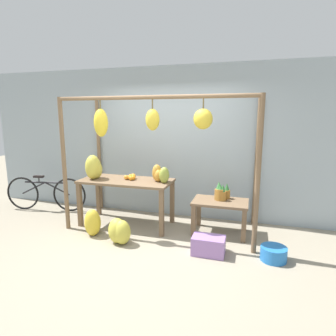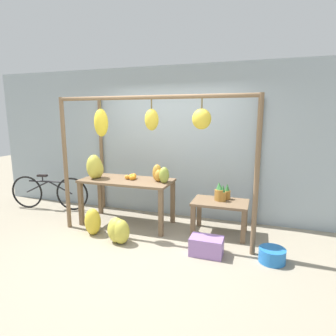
# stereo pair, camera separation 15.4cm
# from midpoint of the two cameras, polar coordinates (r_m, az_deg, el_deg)

# --- Properties ---
(ground_plane) EXTENTS (20.00, 20.00, 0.00)m
(ground_plane) POSITION_cam_midpoint_polar(r_m,az_deg,el_deg) (4.26, -4.24, -16.06)
(ground_plane) COLOR gray
(shop_wall_back) EXTENTS (8.00, 0.08, 2.80)m
(shop_wall_back) POSITION_cam_midpoint_polar(r_m,az_deg,el_deg) (5.31, 2.11, 5.11)
(shop_wall_back) COLOR #99A8B2
(shop_wall_back) RESTS_ON ground_plane
(stall_awning) EXTENTS (3.13, 1.28, 2.20)m
(stall_awning) POSITION_cam_midpoint_polar(r_m,az_deg,el_deg) (4.37, -1.66, 6.07)
(stall_awning) COLOR brown
(stall_awning) RESTS_ON ground_plane
(display_table_main) EXTENTS (1.59, 0.72, 0.81)m
(display_table_main) POSITION_cam_midpoint_polar(r_m,az_deg,el_deg) (4.97, -7.47, -3.68)
(display_table_main) COLOR brown
(display_table_main) RESTS_ON ground_plane
(display_table_side) EXTENTS (0.88, 0.56, 0.55)m
(display_table_side) POSITION_cam_midpoint_polar(r_m,az_deg,el_deg) (4.67, 11.47, -7.98)
(display_table_side) COLOR brown
(display_table_side) RESTS_ON ground_plane
(banana_pile_on_table) EXTENTS (0.33, 0.37, 0.43)m
(banana_pile_on_table) POSITION_cam_midpoint_polar(r_m,az_deg,el_deg) (5.11, -13.67, 0.11)
(banana_pile_on_table) COLOR gold
(banana_pile_on_table) RESTS_ON display_table_main
(orange_pile) EXTENTS (0.21, 0.23, 0.09)m
(orange_pile) POSITION_cam_midpoint_polar(r_m,az_deg,el_deg) (4.95, -6.49, -1.78)
(orange_pile) COLOR orange
(orange_pile) RESTS_ON display_table_main
(pineapple_cluster) EXTENTS (0.24, 0.25, 0.31)m
(pineapple_cluster) POSITION_cam_midpoint_polar(r_m,az_deg,el_deg) (4.65, 11.67, -5.06)
(pineapple_cluster) COLOR #A3702D
(pineapple_cluster) RESTS_ON display_table_side
(banana_pile_ground_left) EXTENTS (0.40, 0.43, 0.44)m
(banana_pile_ground_left) POSITION_cam_midpoint_polar(r_m,az_deg,el_deg) (4.81, -14.09, -10.77)
(banana_pile_ground_left) COLOR #9EB247
(banana_pile_ground_left) RESTS_ON ground_plane
(banana_pile_ground_right) EXTENTS (0.43, 0.37, 0.39)m
(banana_pile_ground_right) POSITION_cam_midpoint_polar(r_m,az_deg,el_deg) (4.41, -9.01, -12.47)
(banana_pile_ground_right) COLOR gold
(banana_pile_ground_right) RESTS_ON ground_plane
(fruit_crate_white) EXTENTS (0.45, 0.28, 0.26)m
(fruit_crate_white) POSITION_cam_midpoint_polar(r_m,az_deg,el_deg) (4.09, 8.93, -15.40)
(fruit_crate_white) COLOR #9970B7
(fruit_crate_white) RESTS_ON ground_plane
(blue_bucket) EXTENTS (0.35, 0.35, 0.19)m
(blue_bucket) POSITION_cam_midpoint_polar(r_m,az_deg,el_deg) (4.14, 21.43, -16.19)
(blue_bucket) COLOR blue
(blue_bucket) RESTS_ON ground_plane
(parked_bicycle) EXTENTS (1.66, 0.33, 0.72)m
(parked_bicycle) POSITION_cam_midpoint_polar(r_m,az_deg,el_deg) (6.25, -22.34, -4.57)
(parked_bicycle) COLOR black
(parked_bicycle) RESTS_ON ground_plane
(papaya_pile) EXTENTS (0.37, 0.30, 0.29)m
(papaya_pile) POSITION_cam_midpoint_polar(r_m,az_deg,el_deg) (4.70, -0.52, -1.35)
(papaya_pile) COLOR #93A33D
(papaya_pile) RESTS_ON display_table_main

